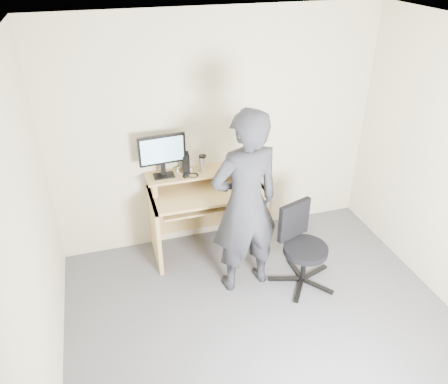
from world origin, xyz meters
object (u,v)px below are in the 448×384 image
desk (206,203)px  office_chair (301,243)px  person (245,205)px  monitor (162,152)px

desk → office_chair: size_ratio=1.45×
desk → person: bearing=-75.1°
desk → office_chair: 1.11m
monitor → office_chair: 1.64m
office_chair → desk: bearing=113.3°
desk → monitor: monitor is taller
office_chair → person: bearing=149.9°
monitor → office_chair: (1.16, -0.89, -0.73)m
monitor → desk: bearing=-13.1°
office_chair → monitor: bearing=123.9°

